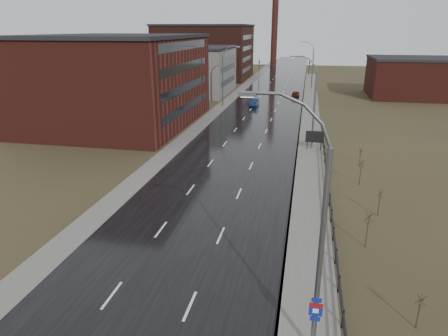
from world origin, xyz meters
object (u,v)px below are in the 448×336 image
at_px(car_near, 254,103).
at_px(streetlight_main, 314,238).
at_px(car_far, 296,94).
at_px(billboard, 315,137).

bearing_deg(car_near, streetlight_main, -80.08).
bearing_deg(streetlight_main, car_far, 92.36).
relative_size(streetlight_main, car_near, 2.81).
height_order(streetlight_main, car_near, streetlight_main).
xyz_separation_m(billboard, car_near, (-11.22, 28.11, -0.98)).
xyz_separation_m(streetlight_main, billboard, (0.63, 33.50, -4.37)).
relative_size(streetlight_main, billboard, 4.85).
distance_m(car_near, car_far, 15.15).
bearing_deg(car_near, car_far, 60.45).
relative_size(billboard, car_near, 0.58).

